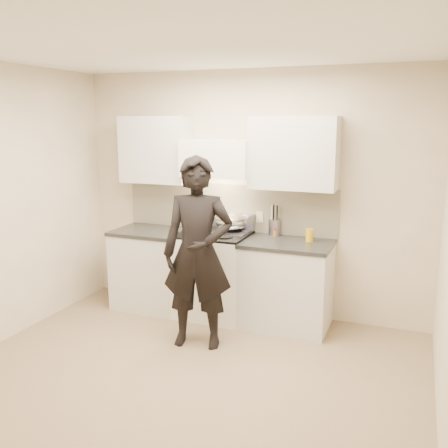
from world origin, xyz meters
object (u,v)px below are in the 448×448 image
Objects in this scene: counter_right at (286,284)px; wok at (231,221)px; person at (198,253)px; stove at (214,274)px; utensil_crock at (274,226)px.

wok is at bearing 167.98° from counter_right.
person is (-0.68, -0.75, 0.46)m from counter_right.
wok reaches higher than counter_right.
counter_right is 0.50× the size of person.
utensil_crock is (0.62, 0.24, 0.55)m from stove.
stove is 2.85× the size of utensil_crock.
wok reaches higher than utensil_crock.
wok is (-0.68, 0.14, 0.60)m from counter_right.
utensil_crock is at bearing 131.22° from counter_right.
utensil_crock is at bearing 21.57° from stove.
counter_right is 1.96× the size of wok.
utensil_crock is 0.18× the size of person.
utensil_crock reaches higher than stove.
wok is 0.48m from utensil_crock.
counter_right is 0.65m from utensil_crock.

